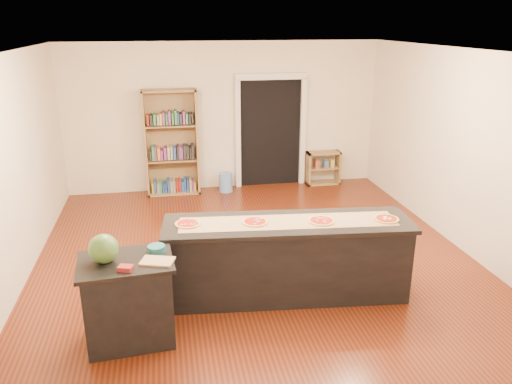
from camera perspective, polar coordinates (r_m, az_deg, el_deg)
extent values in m
cube|color=#F0E7CA|center=(6.31, 0.33, 2.85)|extent=(6.00, 7.00, 2.80)
cube|color=#5D240F|center=(6.83, 0.31, -8.47)|extent=(6.00, 7.00, 0.01)
cube|color=white|center=(6.06, 0.36, 15.62)|extent=(6.00, 7.00, 0.01)
cube|color=black|center=(9.88, 1.64, 6.74)|extent=(1.20, 0.02, 2.10)
cube|color=silver|center=(9.72, -2.08, 6.53)|extent=(0.10, 0.08, 2.10)
cube|color=silver|center=(9.99, 5.36, 6.81)|extent=(0.10, 0.08, 2.10)
cube|color=silver|center=(9.66, 1.76, 13.07)|extent=(1.40, 0.08, 0.12)
cube|color=black|center=(6.00, 3.58, -7.85)|extent=(2.81, 0.70, 0.90)
cube|color=black|center=(5.80, 3.68, -3.65)|extent=(2.89, 0.78, 0.05)
cube|color=black|center=(5.36, -14.29, -12.15)|extent=(0.85, 0.60, 0.88)
cube|color=black|center=(5.14, -14.71, -7.78)|extent=(0.92, 0.68, 0.04)
cube|color=olive|center=(9.47, -9.64, 5.55)|extent=(0.99, 0.35, 1.98)
cube|color=olive|center=(10.16, 7.67, 2.76)|extent=(0.67, 0.29, 0.67)
cylinder|color=#6593E2|center=(9.67, -3.48, 1.13)|extent=(0.26, 0.26, 0.37)
cube|color=tan|center=(5.78, 3.69, -3.41)|extent=(2.54, 0.69, 0.00)
sphere|color=#144214|center=(5.09, -17.03, -6.21)|extent=(0.29, 0.29, 0.29)
cube|color=tan|center=(5.02, -11.22, -7.77)|extent=(0.37, 0.30, 0.02)
cube|color=maroon|center=(4.93, -14.69, -8.42)|extent=(0.16, 0.13, 0.05)
cylinder|color=#195966|center=(5.23, -11.32, -6.38)|extent=(0.18, 0.18, 0.07)
cylinder|color=#D7AD52|center=(5.75, -7.81, -3.60)|extent=(0.29, 0.29, 0.02)
cylinder|color=#A5190C|center=(5.74, -7.81, -3.52)|extent=(0.24, 0.24, 0.00)
cylinder|color=#D7AD52|center=(5.74, -0.12, -3.44)|extent=(0.30, 0.30, 0.02)
cylinder|color=#A5190C|center=(5.74, -0.12, -3.35)|extent=(0.24, 0.24, 0.00)
cylinder|color=#D7AD52|center=(5.82, 7.48, -3.29)|extent=(0.31, 0.31, 0.02)
cylinder|color=#A5190C|center=(5.82, 7.49, -3.21)|extent=(0.25, 0.25, 0.00)
cylinder|color=#D7AD52|center=(6.02, 14.68, -3.00)|extent=(0.28, 0.28, 0.02)
cylinder|color=#A5190C|center=(6.02, 14.68, -2.92)|extent=(0.23, 0.23, 0.00)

